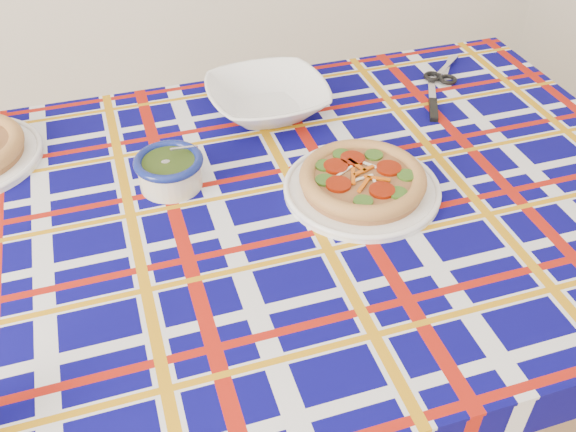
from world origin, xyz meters
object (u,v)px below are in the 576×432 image
object	(u,v)px
dining_table	(262,238)
serving_bowl	(267,98)
pesto_bowl	(169,169)
main_focaccia_plate	(363,179)

from	to	relation	value
dining_table	serving_bowl	distance (m)	0.38
dining_table	pesto_bowl	bearing A→B (deg)	141.34
dining_table	main_focaccia_plate	size ratio (longest dim) A/B	5.33
dining_table	main_focaccia_plate	bearing A→B (deg)	-4.22
pesto_bowl	main_focaccia_plate	bearing A→B (deg)	-18.92
main_focaccia_plate	pesto_bowl	size ratio (longest dim) A/B	2.33
pesto_bowl	serving_bowl	distance (m)	0.34
dining_table	serving_bowl	world-z (taller)	serving_bowl
serving_bowl	dining_table	bearing A→B (deg)	-106.24
main_focaccia_plate	serving_bowl	size ratio (longest dim) A/B	1.15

